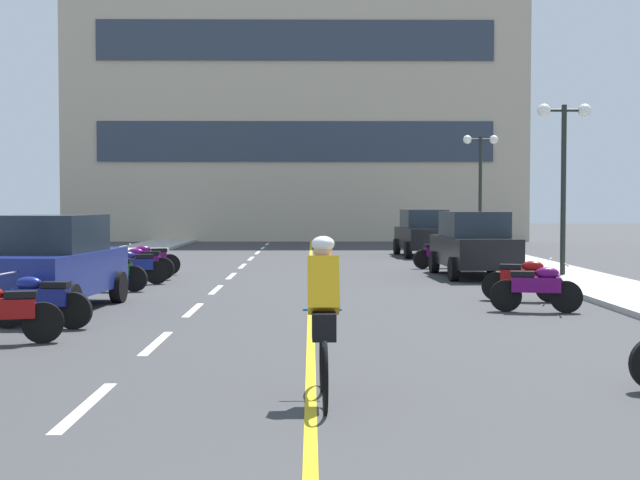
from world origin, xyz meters
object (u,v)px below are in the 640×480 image
at_px(motorcycle_2, 2,312).
at_px(motorcycle_8, 142,262).
at_px(motorcycle_3, 40,300).
at_px(motorcycle_4, 537,287).
at_px(parked_car_far, 424,233).
at_px(parked_car_near, 52,263).
at_px(motorcycle_10, 439,253).
at_px(motorcycle_6, 111,271).
at_px(street_lamp_mid, 564,148).
at_px(cyclist_rider, 323,315).
at_px(motorcycle_5, 523,279).
at_px(motorcycle_7, 134,266).
at_px(motorcycle_9, 150,259).
at_px(parked_car_mid, 474,244).
at_px(street_lamp_far, 480,165).

distance_m(motorcycle_2, motorcycle_8, 10.90).
distance_m(motorcycle_3, motorcycle_4, 8.87).
distance_m(parked_car_far, motorcycle_3, 21.79).
xyz_separation_m(parked_car_near, motorcycle_2, (0.47, -4.10, -0.44)).
bearing_deg(motorcycle_10, motorcycle_6, -139.95).
distance_m(street_lamp_mid, cyclist_rider, 16.44).
bearing_deg(parked_car_near, motorcycle_5, 9.01).
height_order(motorcycle_5, motorcycle_7, same).
distance_m(motorcycle_6, motorcycle_7, 1.64).
relative_size(motorcycle_2, motorcycle_4, 0.99).
relative_size(motorcycle_2, motorcycle_7, 1.02).
xyz_separation_m(street_lamp_mid, parked_car_near, (-11.76, -7.03, -2.63)).
distance_m(motorcycle_9, cyclist_rider, 16.69).
bearing_deg(motorcycle_8, motorcycle_3, -89.22).
distance_m(motorcycle_9, motorcycle_10, 9.05).
xyz_separation_m(street_lamp_mid, motorcycle_2, (-11.29, -11.13, -3.07)).
height_order(parked_car_mid, motorcycle_8, parked_car_mid).
distance_m(parked_car_mid, motorcycle_7, 9.33).
distance_m(parked_car_mid, motorcycle_8, 9.13).
bearing_deg(parked_car_mid, motorcycle_8, -174.06).
bearing_deg(street_lamp_far, parked_car_far, -139.31).
bearing_deg(motorcycle_4, motorcycle_2, -156.80).
bearing_deg(motorcycle_8, parked_car_far, 50.07).
xyz_separation_m(street_lamp_far, motorcycle_9, (-11.63, -11.46, -3.18)).
bearing_deg(motorcycle_9, parked_car_near, -92.26).
distance_m(motorcycle_3, motorcycle_9, 10.74).
height_order(parked_car_far, motorcycle_4, parked_car_far).
relative_size(motorcycle_4, motorcycle_10, 1.02).
distance_m(street_lamp_far, parked_car_near, 23.23).
relative_size(motorcycle_4, motorcycle_8, 0.99).
bearing_deg(parked_car_near, motorcycle_8, 86.65).
xyz_separation_m(parked_car_near, parked_car_far, (9.32, 17.46, 0.00)).
bearing_deg(motorcycle_5, motorcycle_7, 156.73).
distance_m(street_lamp_far, motorcycle_2, 26.64).
bearing_deg(motorcycle_8, cyclist_rider, -72.25).
xyz_separation_m(parked_car_mid, cyclist_rider, (-4.42, -15.48, -0.03)).
bearing_deg(motorcycle_9, street_lamp_mid, -6.18).
height_order(parked_car_far, motorcycle_8, parked_car_far).
distance_m(motorcycle_4, cyclist_rider, 8.42).
xyz_separation_m(motorcycle_6, motorcycle_10, (8.69, 7.30, 0.00)).
relative_size(motorcycle_4, motorcycle_7, 1.03).
bearing_deg(motorcycle_10, parked_car_near, -129.25).
distance_m(motorcycle_6, motorcycle_8, 3.13).
xyz_separation_m(motorcycle_8, cyclist_rider, (4.65, -14.54, 0.41)).
xyz_separation_m(parked_car_mid, motorcycle_6, (-9.19, -4.07, -0.44)).
xyz_separation_m(street_lamp_far, cyclist_rider, (-6.91, -27.46, -2.76)).
relative_size(motorcycle_8, motorcycle_10, 1.03).
height_order(parked_car_near, motorcycle_6, parked_car_near).
height_order(motorcycle_3, cyclist_rider, cyclist_rider).
height_order(parked_car_far, motorcycle_5, parked_car_far).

